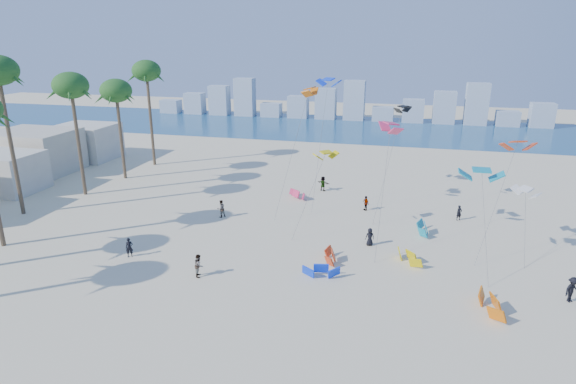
# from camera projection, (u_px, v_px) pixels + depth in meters

# --- Properties ---
(ground) EXTENTS (220.00, 220.00, 0.00)m
(ground) POSITION_uv_depth(u_px,v_px,m) (174.00, 342.00, 28.11)
(ground) COLOR beige
(ground) RESTS_ON ground
(ocean) EXTENTS (220.00, 220.00, 0.00)m
(ocean) POSITION_uv_depth(u_px,v_px,m) (341.00, 128.00, 94.55)
(ocean) COLOR navy
(ocean) RESTS_ON ground
(kitesurfer_near) EXTENTS (0.71, 0.65, 1.63)m
(kitesurfer_near) POSITION_uv_depth(u_px,v_px,m) (129.00, 247.00, 38.78)
(kitesurfer_near) COLOR black
(kitesurfer_near) RESTS_ON ground
(kitesurfer_mid) EXTENTS (0.88, 1.01, 1.75)m
(kitesurfer_mid) POSITION_uv_depth(u_px,v_px,m) (199.00, 265.00, 35.63)
(kitesurfer_mid) COLOR gray
(kitesurfer_mid) RESTS_ON ground
(kitesurfers_far) EXTENTS (30.20, 21.44, 1.82)m
(kitesurfers_far) POSITION_uv_depth(u_px,v_px,m) (368.00, 219.00, 44.84)
(kitesurfers_far) COLOR black
(kitesurfers_far) RESTS_ON ground
(grounded_kites) EXTENTS (20.20, 22.53, 1.06)m
(grounded_kites) POSITION_uv_depth(u_px,v_px,m) (387.00, 252.00, 38.76)
(grounded_kites) COLOR #0D39ED
(grounded_kites) RESTS_ON ground
(flying_kites) EXTENTS (23.41, 19.03, 13.51)m
(flying_kites) POSITION_uv_depth(u_px,v_px,m) (406.00, 128.00, 41.26)
(flying_kites) COLOR #DAC10B
(flying_kites) RESTS_ON ground
(palm_row) EXTENTS (8.01, 44.80, 15.66)m
(palm_row) POSITION_uv_depth(u_px,v_px,m) (25.00, 95.00, 44.41)
(palm_row) COLOR brown
(palm_row) RESTS_ON ground
(distant_skyline) EXTENTS (85.00, 3.00, 8.40)m
(distant_skyline) POSITION_uv_depth(u_px,v_px,m) (342.00, 105.00, 103.09)
(distant_skyline) COLOR #9EADBF
(distant_skyline) RESTS_ON ground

